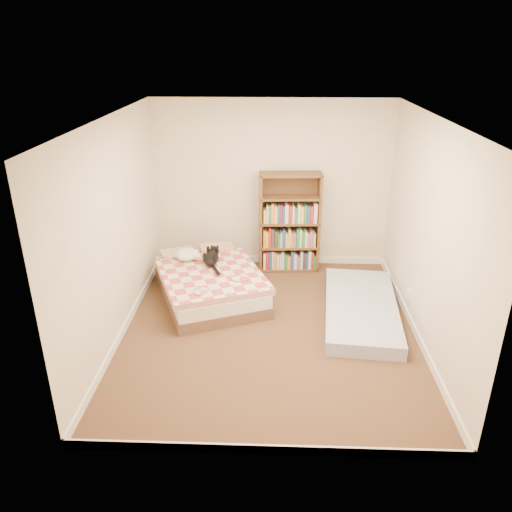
{
  "coord_description": "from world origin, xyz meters",
  "views": [
    {
      "loc": [
        0.04,
        -5.21,
        3.24
      ],
      "look_at": [
        -0.17,
        0.3,
        0.84
      ],
      "focal_mm": 35.0,
      "sensor_mm": 36.0,
      "label": 1
    }
  ],
  "objects_px": {
    "bookshelf": "(289,234)",
    "floor_mattress": "(361,309)",
    "bed": "(210,282)",
    "black_cat": "(212,257)",
    "white_dog": "(187,255)"
  },
  "relations": [
    {
      "from": "bed",
      "to": "white_dog",
      "type": "distance_m",
      "value": 0.52
    },
    {
      "from": "bookshelf",
      "to": "floor_mattress",
      "type": "relative_size",
      "value": 0.76
    },
    {
      "from": "bookshelf",
      "to": "floor_mattress",
      "type": "height_order",
      "value": "bookshelf"
    },
    {
      "from": "floor_mattress",
      "to": "black_cat",
      "type": "height_order",
      "value": "black_cat"
    },
    {
      "from": "bookshelf",
      "to": "black_cat",
      "type": "height_order",
      "value": "bookshelf"
    },
    {
      "from": "bed",
      "to": "floor_mattress",
      "type": "height_order",
      "value": "bed"
    },
    {
      "from": "bed",
      "to": "bookshelf",
      "type": "xyz_separation_m",
      "value": [
        1.09,
        0.96,
        0.34
      ]
    },
    {
      "from": "bed",
      "to": "bookshelf",
      "type": "relative_size",
      "value": 1.37
    },
    {
      "from": "black_cat",
      "to": "white_dog",
      "type": "relative_size",
      "value": 1.73
    },
    {
      "from": "bed",
      "to": "black_cat",
      "type": "bearing_deg",
      "value": 63.87
    },
    {
      "from": "bookshelf",
      "to": "black_cat",
      "type": "relative_size",
      "value": 2.04
    },
    {
      "from": "bed",
      "to": "black_cat",
      "type": "height_order",
      "value": "black_cat"
    },
    {
      "from": "bookshelf",
      "to": "bed",
      "type": "bearing_deg",
      "value": -142.01
    },
    {
      "from": "bed",
      "to": "floor_mattress",
      "type": "relative_size",
      "value": 1.04
    },
    {
      "from": "bookshelf",
      "to": "white_dog",
      "type": "relative_size",
      "value": 3.54
    }
  ]
}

